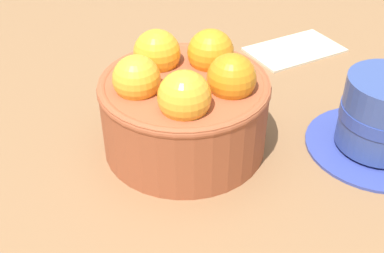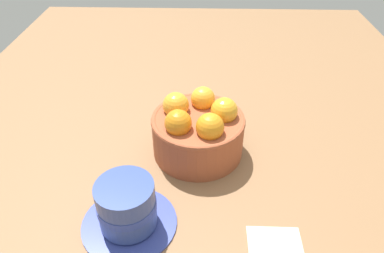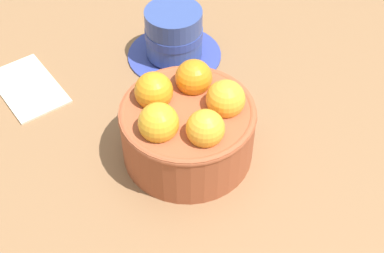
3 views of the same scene
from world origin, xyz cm
name	(u,v)px [view 3 (image 3 of 3)]	position (x,y,z in cm)	size (l,w,h in cm)	color
ground_plane	(188,165)	(0.00, 0.00, -2.46)	(149.75, 106.13, 4.92)	brown
terracotta_bowl	(187,125)	(0.01, 0.01, 4.75)	(15.67, 15.67, 10.51)	#9E4C2D
coffee_cup	(174,36)	(16.02, -9.34, 3.44)	(13.42, 13.42, 7.59)	#324095
folded_napkin	(28,87)	(22.14, 10.64, 0.30)	(12.01, 7.23, 0.60)	beige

